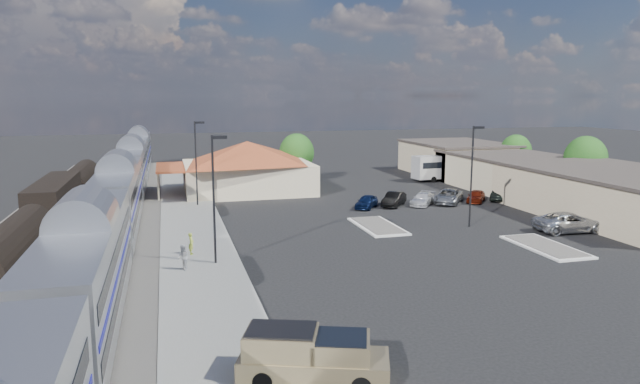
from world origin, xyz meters
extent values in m
plane|color=black|center=(0.00, 0.00, 0.00)|extent=(280.00, 280.00, 0.00)
cube|color=#4C4944|center=(-21.00, 8.00, 0.06)|extent=(16.00, 100.00, 0.12)
cube|color=gray|center=(-12.00, 6.00, 0.09)|extent=(5.50, 92.00, 0.18)
cube|color=silver|center=(-18.00, -15.61, 3.05)|extent=(3.00, 20.00, 5.00)
cube|color=black|center=(-18.00, -15.61, 0.30)|extent=(2.20, 16.00, 0.60)
cube|color=silver|center=(-18.00, 5.39, 3.05)|extent=(3.00, 20.00, 5.00)
cube|color=black|center=(-18.00, 5.39, 0.30)|extent=(2.20, 16.00, 0.60)
cube|color=silver|center=(-18.00, 26.39, 3.05)|extent=(3.00, 20.00, 5.00)
cube|color=black|center=(-18.00, 26.39, 0.30)|extent=(2.20, 16.00, 0.60)
cube|color=silver|center=(-18.00, 47.39, 3.05)|extent=(3.00, 20.00, 5.00)
cube|color=black|center=(-18.00, 47.39, 0.30)|extent=(2.20, 16.00, 0.60)
cylinder|color=black|center=(-24.00, -4.87, 2.10)|extent=(2.80, 14.00, 2.80)
cube|color=black|center=(-24.00, -4.87, 0.30)|extent=(2.20, 12.00, 0.60)
cube|color=black|center=(-24.00, 11.13, 2.20)|extent=(2.80, 14.00, 3.60)
cube|color=black|center=(-24.00, 11.13, 0.30)|extent=(2.20, 12.00, 0.60)
cylinder|color=black|center=(-24.00, 27.13, 2.10)|extent=(2.80, 14.00, 2.80)
cube|color=black|center=(-24.00, 27.13, 0.30)|extent=(2.20, 12.00, 0.60)
cube|color=beige|center=(-4.50, 24.00, 1.80)|extent=(15.00, 12.00, 3.60)
pyramid|color=brown|center=(-4.50, 24.00, 4.90)|extent=(15.30, 12.24, 2.60)
cube|color=brown|center=(-13.60, 24.00, 3.30)|extent=(3.20, 9.60, 0.25)
cube|color=#C6B28C|center=(28.00, 0.00, 2.10)|extent=(14.00, 22.00, 4.20)
cube|color=#3F3833|center=(28.00, 0.00, 4.35)|extent=(14.40, 22.40, 0.30)
cube|color=#C6B28C|center=(28.00, 18.00, 2.00)|extent=(12.00, 18.00, 4.00)
cube|color=#3F3833|center=(28.00, 18.00, 4.15)|extent=(12.40, 18.40, 0.30)
cube|color=#C6B28C|center=(28.00, 32.00, 2.25)|extent=(12.00, 16.00, 4.50)
cube|color=#3F3833|center=(28.00, 32.00, 4.65)|extent=(12.40, 16.40, 0.30)
cube|color=silver|center=(4.00, 2.00, 0.07)|extent=(3.30, 7.50, 0.15)
cube|color=#4C4944|center=(4.00, 2.00, 0.16)|extent=(2.70, 6.90, 0.10)
cube|color=silver|center=(14.00, -8.00, 0.07)|extent=(3.30, 7.50, 0.15)
cube|color=#4C4944|center=(14.00, -8.00, 0.16)|extent=(2.70, 6.90, 0.10)
cylinder|color=black|center=(-11.00, -6.00, 4.50)|extent=(0.16, 0.16, 9.00)
cube|color=black|center=(-10.50, -6.00, 8.85)|extent=(1.00, 0.25, 0.22)
cylinder|color=black|center=(-11.00, 16.00, 4.50)|extent=(0.16, 0.16, 9.00)
cube|color=black|center=(-10.50, 16.00, 8.85)|extent=(1.00, 0.25, 0.22)
cylinder|color=black|center=(12.00, 0.00, 4.50)|extent=(0.16, 0.16, 9.00)
cube|color=black|center=(12.50, 0.00, 8.85)|extent=(1.00, 0.25, 0.22)
cylinder|color=#382314|center=(34.00, 12.00, 1.43)|extent=(0.30, 0.30, 2.86)
ellipsoid|color=#164D1A|center=(34.00, 12.00, 4.23)|extent=(4.94, 4.94, 5.46)
cylinder|color=#382314|center=(34.00, 26.00, 1.28)|extent=(0.30, 0.30, 2.55)
ellipsoid|color=#164D1A|center=(34.00, 26.00, 3.77)|extent=(4.41, 4.41, 4.87)
cylinder|color=#382314|center=(3.00, 30.00, 1.36)|extent=(0.30, 0.30, 2.73)
ellipsoid|color=#164D1A|center=(3.00, 30.00, 4.03)|extent=(4.71, 4.71, 5.21)
cube|color=tan|center=(-8.50, -23.45, 0.61)|extent=(6.50, 4.19, 1.00)
cube|color=tan|center=(-8.50, -23.45, 1.39)|extent=(2.91, 2.78, 1.06)
cube|color=tan|center=(-8.50, -23.45, 1.50)|extent=(3.48, 2.99, 1.22)
cylinder|color=black|center=(-6.32, -23.19, 0.40)|extent=(0.86, 0.57, 0.80)
cylinder|color=black|center=(-10.68, -23.72, 0.40)|extent=(0.86, 0.57, 0.80)
cylinder|color=black|center=(-9.99, -21.84, 0.40)|extent=(0.86, 0.57, 0.80)
imported|color=#ADB0B5|center=(19.29, -4.07, 0.85)|extent=(6.31, 3.23, 1.71)
cube|color=silver|center=(24.00, 26.43, 1.97)|extent=(11.16, 3.47, 3.11)
cube|color=black|center=(24.00, 26.43, 2.34)|extent=(10.29, 3.43, 0.82)
cylinder|color=black|center=(27.93, 25.75, 0.41)|extent=(0.85, 0.36, 0.82)
cylinder|color=black|center=(27.71, 27.88, 0.41)|extent=(0.85, 0.36, 0.82)
cylinder|color=black|center=(20.83, 25.03, 0.41)|extent=(0.85, 0.36, 0.82)
cylinder|color=black|center=(20.62, 27.16, 0.41)|extent=(0.85, 0.36, 0.82)
imported|color=#C8DB44|center=(-12.51, -3.35, 0.98)|extent=(0.47, 0.64, 1.60)
imported|color=silver|center=(-13.21, -7.16, 1.04)|extent=(0.89, 1.01, 1.73)
imported|color=#0E1D46|center=(6.00, 10.50, 0.68)|extent=(3.71, 4.17, 1.37)
imported|color=black|center=(9.20, 10.80, 0.74)|extent=(4.04, 4.48, 1.48)
imported|color=white|center=(12.40, 10.50, 0.65)|extent=(4.36, 4.57, 1.31)
imported|color=gray|center=(15.60, 10.80, 0.76)|extent=(5.33, 5.82, 1.51)
imported|color=maroon|center=(18.80, 10.50, 0.68)|extent=(3.78, 4.12, 1.37)
imported|color=black|center=(22.00, 10.80, 0.73)|extent=(4.11, 4.37, 1.47)
camera|label=1|loc=(-13.99, -44.62, 11.58)|focal=32.00mm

